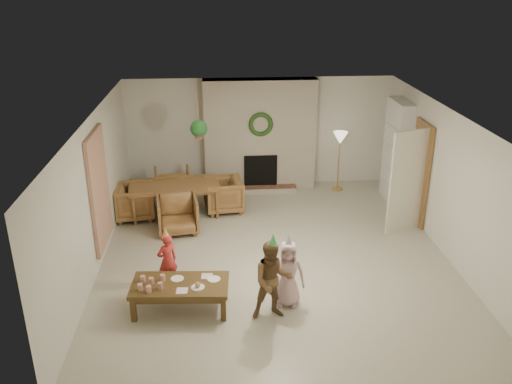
{
  "coord_description": "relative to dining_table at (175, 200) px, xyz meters",
  "views": [
    {
      "loc": [
        -0.93,
        -8.32,
        4.64
      ],
      "look_at": [
        -0.3,
        0.4,
        1.05
      ],
      "focal_mm": 37.66,
      "sensor_mm": 36.0,
      "label": 1
    }
  ],
  "objects": [
    {
      "name": "wall_back",
      "position": [
        1.86,
        1.64,
        0.93
      ],
      "size": [
        7.0,
        0.0,
        7.0
      ],
      "primitive_type": "plane",
      "rotation": [
        1.57,
        0.0,
        0.0
      ],
      "color": "silver",
      "rests_on": "floor"
    },
    {
      "name": "hanging_plant_pot",
      "position": [
        0.56,
        -0.36,
        1.48
      ],
      "size": [
        0.16,
        0.16,
        0.12
      ],
      "primitive_type": "cylinder",
      "color": "maroon",
      "rests_on": "hanging_plant_cord"
    },
    {
      "name": "party_hat_red",
      "position": [
        0.07,
        -2.74,
        0.62
      ],
      "size": [
        0.14,
        0.14,
        0.17
      ],
      "primitive_type": "cone",
      "rotation": [
        0.0,
        0.0,
        0.15
      ],
      "color": "#DCD349",
      "rests_on": "child_red"
    },
    {
      "name": "coffee_leg_br",
      "position": [
        0.96,
        -3.15,
        -0.13
      ],
      "size": [
        0.08,
        0.08,
        0.37
      ],
      "primitive_type": "cube",
      "rotation": [
        0.0,
        0.0,
        -0.06
      ],
      "color": "#533C1B",
      "rests_on": "floor"
    },
    {
      "name": "floor",
      "position": [
        1.86,
        -1.86,
        -0.32
      ],
      "size": [
        7.0,
        7.0,
        0.0
      ],
      "primitive_type": "plane",
      "color": "#B7B29E",
      "rests_on": "ground"
    },
    {
      "name": "door_frame",
      "position": [
        4.82,
        -0.66,
        0.7
      ],
      "size": [
        0.05,
        0.86,
        2.04
      ],
      "primitive_type": "cube",
      "color": "brown",
      "rests_on": "floor"
    },
    {
      "name": "cup_c",
      "position": [
        -0.12,
        -3.59,
        0.16
      ],
      "size": [
        0.08,
        0.08,
        0.1
      ],
      "primitive_type": "cylinder",
      "rotation": [
        0.0,
        0.0,
        -0.06
      ],
      "color": "silver",
      "rests_on": "coffee_table_top"
    },
    {
      "name": "wall_right",
      "position": [
        4.86,
        -1.86,
        0.93
      ],
      "size": [
        0.0,
        7.0,
        7.0
      ],
      "primitive_type": "plane",
      "rotation": [
        1.57,
        0.0,
        -1.57
      ],
      "color": "silver",
      "rests_on": "floor"
    },
    {
      "name": "party_hat_pink",
      "position": [
        1.89,
        -3.38,
        0.76
      ],
      "size": [
        0.17,
        0.17,
        0.19
      ],
      "primitive_type": "cone",
      "rotation": [
        0.0,
        0.0,
        -0.31
      ],
      "color": "#AEAFB5",
      "rests_on": "child_pink"
    },
    {
      "name": "fireplace_mass",
      "position": [
        1.86,
        1.44,
        0.93
      ],
      "size": [
        2.5,
        0.4,
        2.5
      ],
      "primitive_type": "cube",
      "color": "#501F15",
      "rests_on": "floor"
    },
    {
      "name": "coffee_table_apron",
      "position": [
        0.3,
        -3.4,
        0.01
      ],
      "size": [
        1.34,
        0.67,
        0.09
      ],
      "primitive_type": "cube",
      "rotation": [
        0.0,
        0.0,
        -0.06
      ],
      "color": "#533C1B",
      "rests_on": "floor"
    },
    {
      "name": "wall_front",
      "position": [
        1.86,
        -5.36,
        0.93
      ],
      "size": [
        7.0,
        0.0,
        7.0
      ],
      "primitive_type": "plane",
      "rotation": [
        -1.57,
        0.0,
        0.0
      ],
      "color": "silver",
      "rests_on": "floor"
    },
    {
      "name": "child_plaid",
      "position": [
        1.63,
        -3.68,
        0.28
      ],
      "size": [
        0.61,
        0.49,
        1.2
      ],
      "primitive_type": "imported",
      "rotation": [
        0.0,
        0.0,
        0.07
      ],
      "color": "maroon",
      "rests_on": "floor"
    },
    {
      "name": "hanging_plant_cord",
      "position": [
        0.56,
        -0.36,
        1.83
      ],
      "size": [
        0.01,
        0.01,
        0.7
      ],
      "primitive_type": "cylinder",
      "color": "tan",
      "rests_on": "ceiling"
    },
    {
      "name": "cup_a",
      "position": [
        -0.25,
        -3.53,
        0.16
      ],
      "size": [
        0.08,
        0.08,
        0.1
      ],
      "primitive_type": "cylinder",
      "rotation": [
        0.0,
        0.0,
        -0.06
      ],
      "color": "silver",
      "rests_on": "coffee_table_top"
    },
    {
      "name": "hanging_plant_foliage",
      "position": [
        0.56,
        -0.36,
        1.6
      ],
      "size": [
        0.32,
        0.32,
        0.32
      ],
      "primitive_type": "sphere",
      "color": "#17471C",
      "rests_on": "hanging_plant_pot"
    },
    {
      "name": "bookshelf_shelf_a",
      "position": [
        4.68,
        0.44,
        0.13
      ],
      "size": [
        0.3,
        0.92,
        0.03
      ],
      "primitive_type": "cube",
      "color": "white",
      "rests_on": "bookshelf_carcass"
    },
    {
      "name": "coffee_leg_bl",
      "position": [
        -0.32,
        -3.07,
        -0.13
      ],
      "size": [
        0.08,
        0.08,
        0.37
      ],
      "primitive_type": "cube",
      "rotation": [
        0.0,
        0.0,
        -0.06
      ],
      "color": "#533C1B",
      "rests_on": "floor"
    },
    {
      "name": "plate_b",
      "position": [
        0.57,
        -3.52,
        0.12
      ],
      "size": [
        0.21,
        0.21,
        0.01
      ],
      "primitive_type": "cylinder",
      "rotation": [
        0.0,
        0.0,
        -0.06
      ],
      "color": "white",
      "rests_on": "coffee_table_top"
    },
    {
      "name": "child_pink",
      "position": [
        1.89,
        -3.38,
        0.2
      ],
      "size": [
        0.55,
        0.39,
        1.04
      ],
      "primitive_type": "imported",
      "rotation": [
        0.0,
        0.0,
        -0.13
      ],
      "color": "beige",
      "rests_on": "floor"
    },
    {
      "name": "wall_left",
      "position": [
        -1.14,
        -1.86,
        0.93
      ],
      "size": [
        0.0,
        7.0,
        7.0
      ],
      "primitive_type": "plane",
      "rotation": [
        1.57,
        0.0,
        1.57
      ],
      "color": "silver",
      "rests_on": "floor"
    },
    {
      "name": "books_row_upper",
      "position": [
        4.66,
        0.34,
        1.06
      ],
      "size": [
        0.2,
        0.36,
        0.22
      ],
      "primitive_type": "cube",
      "color": "gold",
      "rests_on": "bookshelf_shelf_c"
    },
    {
      "name": "fireplace_wreath",
      "position": [
        1.86,
        1.21,
        1.23
      ],
      "size": [
        0.54,
        0.1,
        0.54
      ],
      "primitive_type": "torus",
      "rotation": [
        1.57,
        0.0,
        0.0
      ],
      "color": "#1E4419",
      "rests_on": "fireplace_mass"
    },
    {
      "name": "bookshelf_shelf_c",
      "position": [
        4.68,
        0.44,
        0.93
      ],
      "size": [
        0.3,
        0.92,
        0.03
      ],
      "primitive_type": "cube",
      "color": "white",
      "rests_on": "bookshelf_carcass"
    },
    {
      "name": "dining_chair_left",
      "position": [
        -0.79,
        -0.1,
        0.03
      ],
      "size": [
        0.87,
        0.85,
        0.71
      ],
      "primitive_type": "imported",
      "rotation": [
        0.0,
        0.0,
        1.7
      ],
      "color": "brown",
      "rests_on": "floor"
    },
    {
      "name": "plate_a",
      "position": [
        0.25,
        -3.26,
        0.12
      ],
      "size": [
        0.21,
        0.21,
        0.01
      ],
      "primitive_type": "cylinder",
      "rotation": [
        0.0,
        0.0,
        -0.06
      ],
      "color": "white",
      "rests_on": "coffee_table_top"
    },
    {
      "name": "party_hat_plaid",
      "position": [
        1.63,
        -3.68,
        0.92
      ],
      "size": [
        0.18,
        0.18,
        0.2
      ],
      "primitive_type": "cone",
      "rotation": [
        0.0,
        0.0,
        -0.28
      ],
      "color": "#4BB058",
      "rests_on": "child_plaid"
    },
    {
      "name": "fireplace_firebox",
      "position": [
        1.86,
        1.26,
        0.13
      ],
      "size": [
        0.75,
        0.12,
        0.75
      ],
      "primitive_type": "cube",
      "color": "black",
      "rests_on": "floor"
    },
    {
      "name": "coffee_leg_fl",
      "position": [
        -0.36,
        -3.65,
        -0.13
      ],
      "size": [
        0.08,
        0.08,
        0.37
      ],
      "primitive_type": "cube",
      "rotation": [
        0.0,
        0.0,
        -0.06
      ],
      "color": "#533C1B",
      "rests_on": "floor"
    },
    {
      "name": "bookshelf_shelf_d",
      "position": [
        4.68,
        0.44,
        1.33
      ],
      "size": [
        0.3,
        0.92,
        0.03
      ],
      "primitive_type": "cube",
      "color": "white",
      "rests_on": "bookshelf_carcass"
    },
    {
      "name": "cup_b",
      "position": [
        -0.24,
        -3.31,
        0.16
      ],
      "size": [
        0.08,
        0.08,
        0.1
      ],
      "primitive_type": "cylinder",
      "rotation": [
        0.0,
        0.0,
        -0.06
      ],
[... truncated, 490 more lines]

